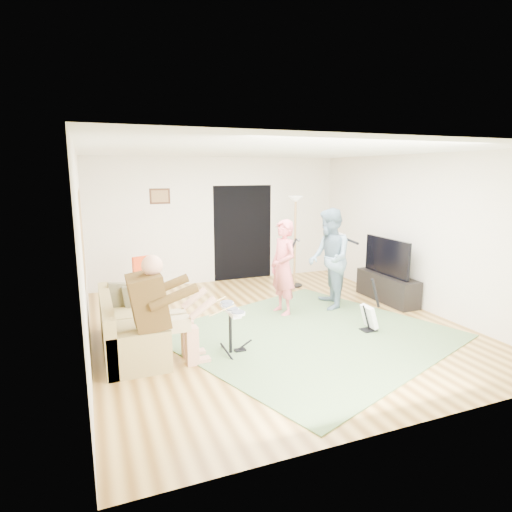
{
  "coord_description": "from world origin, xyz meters",
  "views": [
    {
      "loc": [
        -2.67,
        -5.9,
        2.41
      ],
      "look_at": [
        -0.2,
        0.3,
        1.08
      ],
      "focal_mm": 30.0,
      "sensor_mm": 36.0,
      "label": 1
    }
  ],
  "objects_px": {
    "singer": "(283,268)",
    "dining_chair": "(148,290)",
    "guitarist": "(329,259)",
    "guitar_spare": "(370,316)",
    "television": "(387,257)",
    "torchiere_lamp": "(295,225)",
    "drum_kit": "(230,333)",
    "sofa": "(126,332)",
    "tv_cabinet": "(387,288)"
  },
  "relations": [
    {
      "from": "guitar_spare",
      "to": "sofa",
      "type": "bearing_deg",
      "value": 169.25
    },
    {
      "from": "drum_kit",
      "to": "guitar_spare",
      "type": "bearing_deg",
      "value": -0.4
    },
    {
      "from": "tv_cabinet",
      "to": "drum_kit",
      "type": "bearing_deg",
      "value": -161.31
    },
    {
      "from": "singer",
      "to": "guitar_spare",
      "type": "relative_size",
      "value": 1.95
    },
    {
      "from": "dining_chair",
      "to": "television",
      "type": "relative_size",
      "value": 0.77
    },
    {
      "from": "torchiere_lamp",
      "to": "dining_chair",
      "type": "xyz_separation_m",
      "value": [
        -3.09,
        -0.34,
        -0.98
      ]
    },
    {
      "from": "sofa",
      "to": "tv_cabinet",
      "type": "bearing_deg",
      "value": 6.37
    },
    {
      "from": "dining_chair",
      "to": "tv_cabinet",
      "type": "height_order",
      "value": "dining_chair"
    },
    {
      "from": "guitarist",
      "to": "guitar_spare",
      "type": "relative_size",
      "value": 2.15
    },
    {
      "from": "torchiere_lamp",
      "to": "sofa",
      "type": "bearing_deg",
      "value": -149.79
    },
    {
      "from": "sofa",
      "to": "torchiere_lamp",
      "type": "xyz_separation_m",
      "value": [
        3.62,
        2.11,
        1.05
      ]
    },
    {
      "from": "tv_cabinet",
      "to": "television",
      "type": "distance_m",
      "value": 0.6
    },
    {
      "from": "guitar_spare",
      "to": "torchiere_lamp",
      "type": "xyz_separation_m",
      "value": [
        0.12,
        2.78,
        1.07
      ]
    },
    {
      "from": "dining_chair",
      "to": "television",
      "type": "height_order",
      "value": "television"
    },
    {
      "from": "guitar_spare",
      "to": "tv_cabinet",
      "type": "xyz_separation_m",
      "value": [
        1.28,
        1.2,
        0.01
      ]
    },
    {
      "from": "singer",
      "to": "guitarist",
      "type": "bearing_deg",
      "value": 82.64
    },
    {
      "from": "torchiere_lamp",
      "to": "dining_chair",
      "type": "distance_m",
      "value": 3.26
    },
    {
      "from": "tv_cabinet",
      "to": "television",
      "type": "bearing_deg",
      "value": 180.0
    },
    {
      "from": "singer",
      "to": "dining_chair",
      "type": "height_order",
      "value": "singer"
    },
    {
      "from": "sofa",
      "to": "singer",
      "type": "xyz_separation_m",
      "value": [
        2.63,
        0.58,
        0.56
      ]
    },
    {
      "from": "singer",
      "to": "dining_chair",
      "type": "bearing_deg",
      "value": -127.57
    },
    {
      "from": "sofa",
      "to": "guitar_spare",
      "type": "relative_size",
      "value": 2.24
    },
    {
      "from": "torchiere_lamp",
      "to": "guitarist",
      "type": "bearing_deg",
      "value": -93.57
    },
    {
      "from": "singer",
      "to": "sofa",
      "type": "bearing_deg",
      "value": -85.57
    },
    {
      "from": "guitarist",
      "to": "drum_kit",
      "type": "bearing_deg",
      "value": -42.4
    },
    {
      "from": "singer",
      "to": "guitarist",
      "type": "height_order",
      "value": "guitarist"
    },
    {
      "from": "guitarist",
      "to": "dining_chair",
      "type": "distance_m",
      "value": 3.27
    },
    {
      "from": "torchiere_lamp",
      "to": "singer",
      "type": "bearing_deg",
      "value": -122.94
    },
    {
      "from": "guitar_spare",
      "to": "dining_chair",
      "type": "xyz_separation_m",
      "value": [
        -2.97,
        2.44,
        0.09
      ]
    },
    {
      "from": "sofa",
      "to": "guitar_spare",
      "type": "distance_m",
      "value": 3.57
    },
    {
      "from": "drum_kit",
      "to": "tv_cabinet",
      "type": "xyz_separation_m",
      "value": [
        3.5,
        1.18,
        -0.04
      ]
    },
    {
      "from": "singer",
      "to": "television",
      "type": "height_order",
      "value": "singer"
    },
    {
      "from": "singer",
      "to": "tv_cabinet",
      "type": "xyz_separation_m",
      "value": [
        2.15,
        -0.05,
        -0.56
      ]
    },
    {
      "from": "drum_kit",
      "to": "television",
      "type": "distance_m",
      "value": 3.69
    },
    {
      "from": "guitarist",
      "to": "dining_chair",
      "type": "height_order",
      "value": "guitarist"
    },
    {
      "from": "tv_cabinet",
      "to": "television",
      "type": "xyz_separation_m",
      "value": [
        -0.05,
        0.0,
        0.6
      ]
    },
    {
      "from": "singer",
      "to": "tv_cabinet",
      "type": "distance_m",
      "value": 2.22
    },
    {
      "from": "guitar_spare",
      "to": "television",
      "type": "relative_size",
      "value": 0.7
    },
    {
      "from": "sofa",
      "to": "torchiere_lamp",
      "type": "bearing_deg",
      "value": 30.21
    },
    {
      "from": "sofa",
      "to": "torchiere_lamp",
      "type": "height_order",
      "value": "torchiere_lamp"
    },
    {
      "from": "singer",
      "to": "torchiere_lamp",
      "type": "relative_size",
      "value": 0.85
    },
    {
      "from": "sofa",
      "to": "television",
      "type": "xyz_separation_m",
      "value": [
        4.73,
        0.53,
        0.6
      ]
    },
    {
      "from": "singer",
      "to": "dining_chair",
      "type": "distance_m",
      "value": 2.46
    },
    {
      "from": "television",
      "to": "sofa",
      "type": "bearing_deg",
      "value": -173.56
    },
    {
      "from": "sofa",
      "to": "dining_chair",
      "type": "height_order",
      "value": "dining_chair"
    },
    {
      "from": "television",
      "to": "torchiere_lamp",
      "type": "bearing_deg",
      "value": 125.09
    },
    {
      "from": "tv_cabinet",
      "to": "dining_chair",
      "type": "bearing_deg",
      "value": 163.77
    },
    {
      "from": "television",
      "to": "dining_chair",
      "type": "bearing_deg",
      "value": 163.59
    },
    {
      "from": "guitar_spare",
      "to": "dining_chair",
      "type": "bearing_deg",
      "value": 140.62
    },
    {
      "from": "guitar_spare",
      "to": "torchiere_lamp",
      "type": "bearing_deg",
      "value": 87.51
    }
  ]
}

